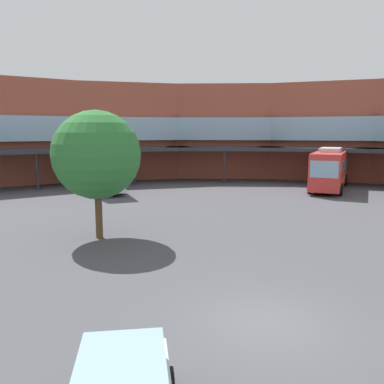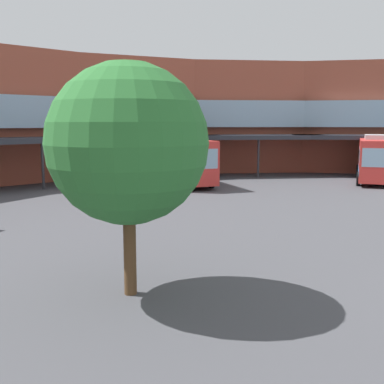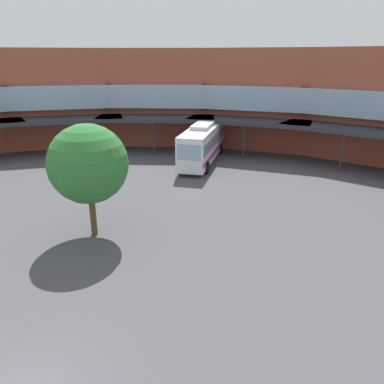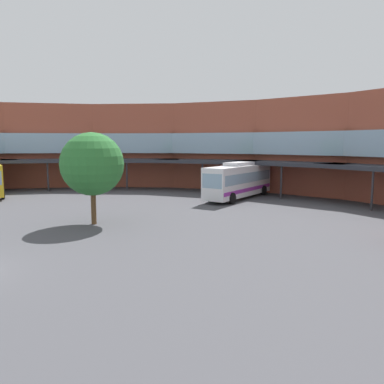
{
  "view_description": "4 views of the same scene",
  "coord_description": "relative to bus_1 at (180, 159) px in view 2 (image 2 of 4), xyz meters",
  "views": [
    {
      "loc": [
        -4.89,
        -9.75,
        5.53
      ],
      "look_at": [
        1.26,
        12.89,
        1.87
      ],
      "focal_mm": 36.66,
      "sensor_mm": 36.0,
      "label": 1
    },
    {
      "loc": [
        -14.51,
        2.64,
        4.89
      ],
      "look_at": [
        1.44,
        12.07,
        2.14
      ],
      "focal_mm": 43.45,
      "sensor_mm": 36.0,
      "label": 2
    },
    {
      "loc": [
        8.13,
        -6.51,
        10.01
      ],
      "look_at": [
        0.49,
        14.38,
        2.03
      ],
      "focal_mm": 35.54,
      "sensor_mm": 36.0,
      "label": 3
    },
    {
      "loc": [
        18.86,
        -5.92,
        5.83
      ],
      "look_at": [
        1.17,
        15.16,
        2.35
      ],
      "focal_mm": 36.47,
      "sensor_mm": 36.0,
      "label": 4
    }
  ],
  "objects": [
    {
      "name": "bus_3",
      "position": [
        9.58,
        -13.38,
        -0.02
      ],
      "size": [
        10.46,
        4.44,
        3.93
      ],
      "rotation": [
        0.0,
        0.0,
        3.34
      ],
      "color": "red",
      "rests_on": "ground"
    },
    {
      "name": "plaza_tree",
      "position": [
        -21.84,
        -11.95,
        2.32
      ],
      "size": [
        4.5,
        4.5,
        6.58
      ],
      "color": "brown",
      "rests_on": "ground"
    },
    {
      "name": "bus_1",
      "position": [
        0.0,
        0.0,
        0.0
      ],
      "size": [
        8.47,
        9.49,
        3.96
      ],
      "rotation": [
        0.0,
        0.0,
        4.02
      ],
      "color": "red",
      "rests_on": "ground"
    }
  ]
}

